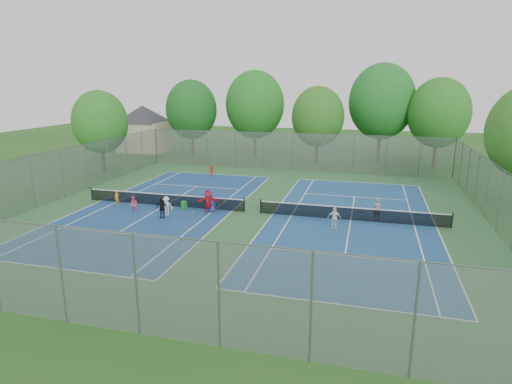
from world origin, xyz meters
TOP-DOWN VIEW (x-y plane):
  - ground at (0.00, 0.00)m, footprint 120.00×120.00m
  - court_pad at (0.00, 0.00)m, footprint 32.00×32.00m
  - court_left at (-7.00, 0.00)m, footprint 10.97×23.77m
  - court_right at (7.00, 0.00)m, footprint 10.97×23.77m
  - net_left at (-7.00, 0.00)m, footprint 12.87×0.10m
  - net_right at (7.00, 0.00)m, footprint 12.87×0.10m
  - fence_north at (0.00, 16.00)m, footprint 32.00×0.10m
  - fence_south at (0.00, -16.00)m, footprint 32.00×0.10m
  - fence_west at (-16.00, 0.00)m, footprint 0.10×32.00m
  - fence_east at (16.00, 0.00)m, footprint 0.10×32.00m
  - house at (-22.00, 24.00)m, footprint 11.03×11.03m
  - tree_nw at (-14.00, 22.00)m, footprint 6.40×6.40m
  - tree_nl at (-6.00, 23.00)m, footprint 7.20×7.20m
  - tree_nc at (2.00, 21.00)m, footprint 6.00×6.00m
  - tree_nr at (9.00, 24.00)m, footprint 7.60×7.60m
  - tree_ne at (15.00, 22.00)m, footprint 6.60×6.60m
  - tree_side_w at (-19.00, 10.00)m, footprint 5.60×5.60m
  - ball_crate at (-7.21, 0.78)m, footprint 0.32×0.32m
  - ball_hopper at (-5.15, -0.51)m, footprint 0.40×0.40m
  - student_a at (-10.73, -0.60)m, footprint 0.41×0.28m
  - student_b at (-8.30, -2.23)m, footprint 0.70×0.62m
  - student_c at (-5.70, -2.23)m, footprint 0.96×0.64m
  - student_d at (-5.76, -2.84)m, footprint 0.88×0.46m
  - student_e at (-2.91, -0.60)m, footprint 0.64×0.42m
  - student_f at (-3.08, -0.84)m, footprint 1.64×1.09m
  - child_far_baseline at (-7.20, 10.74)m, footprint 0.83×0.66m
  - instructor at (8.69, 0.47)m, footprint 0.66×0.52m
  - teen_court_b at (6.02, -1.98)m, footprint 0.85×0.38m
  - tennis_ball_0 at (-3.77, -3.53)m, footprint 0.07×0.07m
  - tennis_ball_1 at (-10.20, -3.72)m, footprint 0.07×0.07m
  - tennis_ball_2 at (-4.19, -1.12)m, footprint 0.07×0.07m
  - tennis_ball_3 at (-9.28, -6.45)m, footprint 0.07×0.07m
  - tennis_ball_4 at (-2.98, -6.93)m, footprint 0.07×0.07m
  - tennis_ball_5 at (-7.16, -2.04)m, footprint 0.07×0.07m
  - tennis_ball_6 at (-10.86, -1.51)m, footprint 0.07×0.07m
  - tennis_ball_7 at (-10.27, -6.18)m, footprint 0.07×0.07m
  - tennis_ball_8 at (-6.42, -2.56)m, footprint 0.07×0.07m
  - tennis_ball_9 at (-2.96, -4.58)m, footprint 0.07×0.07m
  - tennis_ball_10 at (-3.45, -4.81)m, footprint 0.07×0.07m
  - tennis_ball_11 at (-5.78, -6.90)m, footprint 0.07×0.07m

SIDE VIEW (x-z plane):
  - ground at x=0.00m, z-range 0.00..0.00m
  - court_pad at x=0.00m, z-range 0.00..0.01m
  - court_left at x=-7.00m, z-range 0.01..0.02m
  - court_right at x=7.00m, z-range 0.01..0.02m
  - tennis_ball_0 at x=-3.77m, z-range 0.00..0.07m
  - tennis_ball_1 at x=-10.20m, z-range 0.00..0.07m
  - tennis_ball_2 at x=-4.19m, z-range 0.00..0.07m
  - tennis_ball_3 at x=-9.28m, z-range 0.00..0.07m
  - tennis_ball_4 at x=-2.98m, z-range 0.00..0.07m
  - tennis_ball_5 at x=-7.16m, z-range 0.00..0.07m
  - tennis_ball_6 at x=-10.86m, z-range 0.00..0.07m
  - tennis_ball_7 at x=-10.27m, z-range 0.00..0.07m
  - tennis_ball_8 at x=-6.42m, z-range 0.00..0.07m
  - tennis_ball_9 at x=-2.96m, z-range 0.00..0.07m
  - tennis_ball_10 at x=-3.45m, z-range 0.00..0.07m
  - tennis_ball_11 at x=-5.78m, z-range 0.00..0.07m
  - ball_crate at x=-7.21m, z-range 0.00..0.26m
  - ball_hopper at x=-5.15m, z-range 0.00..0.62m
  - net_left at x=-7.00m, z-range 0.00..0.91m
  - net_right at x=7.00m, z-range 0.00..0.91m
  - student_a at x=-10.73m, z-range 0.00..1.09m
  - child_far_baseline at x=-7.20m, z-range 0.00..1.12m
  - student_b at x=-8.30m, z-range 0.00..1.21m
  - student_e at x=-2.91m, z-range 0.00..1.30m
  - student_c at x=-5.70m, z-range 0.00..1.39m
  - teen_court_b at x=6.02m, z-range 0.00..1.43m
  - student_d at x=-5.76m, z-range 0.00..1.44m
  - instructor at x=8.69m, z-range 0.00..1.58m
  - student_f at x=-3.08m, z-range 0.00..1.69m
  - fence_north at x=0.00m, z-range 0.00..4.00m
  - fence_south at x=0.00m, z-range 0.00..4.00m
  - fence_west at x=-16.00m, z-range 0.00..4.00m
  - fence_east at x=16.00m, z-range 0.00..4.00m
  - house at x=-22.00m, z-range 0.56..7.86m
  - tree_side_w at x=-19.00m, z-range 1.01..9.48m
  - tree_nc at x=2.00m, z-range 0.97..9.82m
  - tree_nw at x=-14.00m, z-range 1.10..10.68m
  - tree_ne at x=15.00m, z-range 1.08..10.85m
  - tree_nl at x=-6.00m, z-range 1.20..11.89m
  - tree_nr at x=9.00m, z-range 1.33..12.75m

